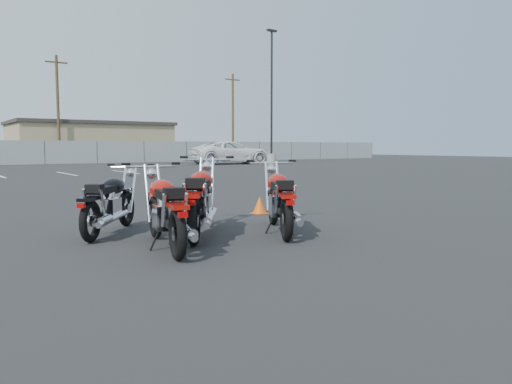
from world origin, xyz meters
TOP-DOWN VIEW (x-y plane):
  - ground at (0.00, 0.00)m, footprint 120.00×120.00m
  - motorcycle_front_red at (-1.42, 0.33)m, footprint 1.01×2.26m
  - motorcycle_second_black at (-1.67, 1.87)m, footprint 1.68×1.91m
  - motorcycle_third_red at (-0.58, 0.94)m, footprint 1.75×2.25m
  - motorcycle_rear_red at (0.57, 0.47)m, footprint 1.52×2.18m
  - training_cone_near at (1.58, 2.50)m, footprint 0.29×0.29m
  - light_pole_east at (18.19, 24.97)m, footprint 0.80×0.70m
  - tan_building_east at (10.00, 44.00)m, footprint 14.40×9.40m
  - utility_pole_c at (6.00, 39.00)m, footprint 1.80×0.24m
  - utility_pole_d at (24.00, 40.00)m, footprint 1.80×0.24m
  - white_van at (16.05, 27.31)m, footprint 3.84×7.59m

SIDE VIEW (x-z plane):
  - ground at x=0.00m, z-range 0.00..0.00m
  - training_cone_near at x=1.58m, z-range 0.00..0.35m
  - motorcycle_second_black at x=-1.67m, z-range -0.05..1.01m
  - motorcycle_front_red at x=-1.42m, z-range -0.05..1.06m
  - motorcycle_rear_red at x=0.57m, z-range -0.05..1.07m
  - motorcycle_third_red at x=-0.58m, z-range -0.05..1.14m
  - white_van at x=16.05m, z-range 0.00..2.76m
  - tan_building_east at x=10.00m, z-range 0.01..3.71m
  - light_pole_east at x=18.19m, z-range -2.42..7.59m
  - utility_pole_c at x=6.00m, z-range 0.19..9.19m
  - utility_pole_d at x=24.00m, z-range 0.19..9.19m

